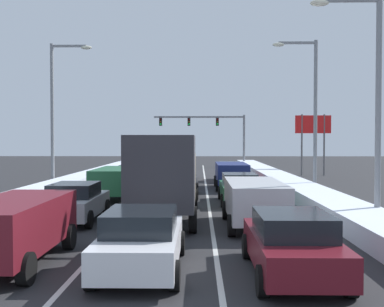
{
  "coord_description": "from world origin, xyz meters",
  "views": [
    {
      "loc": [
        1.24,
        -4.55,
        3.2
      ],
      "look_at": [
        0.54,
        40.16,
        1.9
      ],
      "focal_mm": 43.61,
      "sensor_mm": 36.0,
      "label": 1
    }
  ],
  "objects_px": {
    "sedan_red_right_lane_fifth": "(230,171)",
    "roadside_sign_right": "(313,131)",
    "box_truck_center_lane_second": "(165,173)",
    "street_lamp_right_mid": "(310,103)",
    "street_lamp_left_mid": "(57,104)",
    "sedan_gray_center_lane_fifth": "(182,170)",
    "sedan_navy_left_lane_fourth": "(133,175)",
    "sedan_green_right_lane_third": "(239,188)",
    "sedan_black_center_lane_third": "(181,183)",
    "suv_green_left_lane_third": "(115,180)",
    "suv_silver_right_lane_second": "(255,200)",
    "sedan_silver_left_lane_second": "(75,202)",
    "suv_navy_right_lane_fourth": "(231,173)",
    "sedan_white_center_lane_nearest": "(141,240)",
    "sedan_charcoal_center_lane_fourth": "(181,176)",
    "suv_maroon_left_lane_nearest": "(13,225)",
    "sedan_maroon_right_lane_nearest": "(292,243)",
    "suv_red_left_lane_fifth": "(143,166)",
    "street_lamp_right_near": "(369,90)",
    "traffic_light_gantry": "(212,127)"
  },
  "relations": [
    {
      "from": "sedan_red_right_lane_fifth",
      "to": "sedan_gray_center_lane_fifth",
      "type": "relative_size",
      "value": 1.0
    },
    {
      "from": "sedan_green_right_lane_third",
      "to": "sedan_navy_left_lane_fourth",
      "type": "distance_m",
      "value": 10.55
    },
    {
      "from": "sedan_green_right_lane_third",
      "to": "sedan_red_right_lane_fifth",
      "type": "relative_size",
      "value": 1.0
    },
    {
      "from": "suv_maroon_left_lane_nearest",
      "to": "sedan_navy_left_lane_fourth",
      "type": "distance_m",
      "value": 19.99
    },
    {
      "from": "suv_navy_right_lane_fourth",
      "to": "suv_green_left_lane_third",
      "type": "bearing_deg",
      "value": -140.71
    },
    {
      "from": "sedan_black_center_lane_third",
      "to": "street_lamp_right_near",
      "type": "relative_size",
      "value": 0.53
    },
    {
      "from": "box_truck_center_lane_second",
      "to": "roadside_sign_right",
      "type": "height_order",
      "value": "roadside_sign_right"
    },
    {
      "from": "sedan_silver_left_lane_second",
      "to": "traffic_light_gantry",
      "type": "height_order",
      "value": "traffic_light_gantry"
    },
    {
      "from": "suv_red_left_lane_fifth",
      "to": "street_lamp_right_near",
      "type": "relative_size",
      "value": 0.58
    },
    {
      "from": "sedan_white_center_lane_nearest",
      "to": "street_lamp_right_mid",
      "type": "relative_size",
      "value": 0.5
    },
    {
      "from": "sedan_silver_left_lane_second",
      "to": "sedan_navy_left_lane_fourth",
      "type": "distance_m",
      "value": 13.59
    },
    {
      "from": "sedan_navy_left_lane_fourth",
      "to": "roadside_sign_right",
      "type": "bearing_deg",
      "value": 34.68
    },
    {
      "from": "sedan_red_right_lane_fifth",
      "to": "sedan_green_right_lane_third",
      "type": "bearing_deg",
      "value": -91.65
    },
    {
      "from": "suv_silver_right_lane_second",
      "to": "roadside_sign_right",
      "type": "distance_m",
      "value": 26.44
    },
    {
      "from": "box_truck_center_lane_second",
      "to": "sedan_silver_left_lane_second",
      "type": "distance_m",
      "value": 3.71
    },
    {
      "from": "street_lamp_left_mid",
      "to": "roadside_sign_right",
      "type": "height_order",
      "value": "street_lamp_left_mid"
    },
    {
      "from": "street_lamp_right_mid",
      "to": "street_lamp_left_mid",
      "type": "height_order",
      "value": "street_lamp_left_mid"
    },
    {
      "from": "suv_maroon_left_lane_nearest",
      "to": "sedan_navy_left_lane_fourth",
      "type": "xyz_separation_m",
      "value": [
        0.22,
        19.99,
        -0.25
      ]
    },
    {
      "from": "street_lamp_left_mid",
      "to": "sedan_green_right_lane_third",
      "type": "bearing_deg",
      "value": -28.52
    },
    {
      "from": "sedan_charcoal_center_lane_fourth",
      "to": "street_lamp_right_near",
      "type": "distance_m",
      "value": 16.7
    },
    {
      "from": "sedan_red_right_lane_fifth",
      "to": "roadside_sign_right",
      "type": "xyz_separation_m",
      "value": [
        7.82,
        5.7,
        3.25
      ]
    },
    {
      "from": "street_lamp_right_near",
      "to": "sedan_black_center_lane_third",
      "type": "bearing_deg",
      "value": 129.96
    },
    {
      "from": "sedan_charcoal_center_lane_fourth",
      "to": "sedan_gray_center_lane_fifth",
      "type": "bearing_deg",
      "value": 91.39
    },
    {
      "from": "suv_navy_right_lane_fourth",
      "to": "sedan_navy_left_lane_fourth",
      "type": "bearing_deg",
      "value": 168.67
    },
    {
      "from": "sedan_gray_center_lane_fifth",
      "to": "sedan_navy_left_lane_fourth",
      "type": "distance_m",
      "value": 6.62
    },
    {
      "from": "sedan_navy_left_lane_fourth",
      "to": "street_lamp_left_mid",
      "type": "relative_size",
      "value": 0.48
    },
    {
      "from": "suv_navy_right_lane_fourth",
      "to": "suv_red_left_lane_fifth",
      "type": "relative_size",
      "value": 1.0
    },
    {
      "from": "box_truck_center_lane_second",
      "to": "street_lamp_left_mid",
      "type": "relative_size",
      "value": 0.78
    },
    {
      "from": "sedan_silver_left_lane_second",
      "to": "suv_red_left_lane_fifth",
      "type": "xyz_separation_m",
      "value": [
        0.16,
        20.51,
        0.25
      ]
    },
    {
      "from": "box_truck_center_lane_second",
      "to": "street_lamp_right_mid",
      "type": "relative_size",
      "value": 0.79
    },
    {
      "from": "sedan_silver_left_lane_second",
      "to": "suv_navy_right_lane_fourth",
      "type": "bearing_deg",
      "value": 60.32
    },
    {
      "from": "suv_silver_right_lane_second",
      "to": "sedan_green_right_lane_third",
      "type": "relative_size",
      "value": 1.09
    },
    {
      "from": "sedan_green_right_lane_third",
      "to": "sedan_silver_left_lane_second",
      "type": "distance_m",
      "value": 8.71
    },
    {
      "from": "traffic_light_gantry",
      "to": "roadside_sign_right",
      "type": "xyz_separation_m",
      "value": [
        8.67,
        -13.86,
        -0.72
      ]
    },
    {
      "from": "street_lamp_right_near",
      "to": "sedan_red_right_lane_fifth",
      "type": "bearing_deg",
      "value": 101.65
    },
    {
      "from": "box_truck_center_lane_second",
      "to": "suv_navy_right_lane_fourth",
      "type": "bearing_deg",
      "value": 74.05
    },
    {
      "from": "sedan_gray_center_lane_fifth",
      "to": "street_lamp_right_mid",
      "type": "distance_m",
      "value": 13.51
    },
    {
      "from": "sedan_white_center_lane_nearest",
      "to": "sedan_navy_left_lane_fourth",
      "type": "bearing_deg",
      "value": 98.69
    },
    {
      "from": "sedan_white_center_lane_nearest",
      "to": "box_truck_center_lane_second",
      "type": "distance_m",
      "value": 7.17
    },
    {
      "from": "suv_green_left_lane_third",
      "to": "sedan_navy_left_lane_fourth",
      "type": "height_order",
      "value": "suv_green_left_lane_third"
    },
    {
      "from": "sedan_gray_center_lane_fifth",
      "to": "suv_red_left_lane_fifth",
      "type": "bearing_deg",
      "value": 161.73
    },
    {
      "from": "sedan_white_center_lane_nearest",
      "to": "sedan_charcoal_center_lane_fourth",
      "type": "distance_m",
      "value": 20.39
    },
    {
      "from": "sedan_white_center_lane_nearest",
      "to": "street_lamp_left_mid",
      "type": "xyz_separation_m",
      "value": [
        -7.61,
        18.23,
        4.71
      ]
    },
    {
      "from": "suv_red_left_lane_fifth",
      "to": "street_lamp_right_near",
      "type": "xyz_separation_m",
      "value": [
        10.99,
        -21.3,
        4.04
      ]
    },
    {
      "from": "suv_silver_right_lane_second",
      "to": "sedan_navy_left_lane_fourth",
      "type": "bearing_deg",
      "value": 113.99
    },
    {
      "from": "suv_navy_right_lane_fourth",
      "to": "street_lamp_left_mid",
      "type": "distance_m",
      "value": 12.02
    },
    {
      "from": "street_lamp_left_mid",
      "to": "sedan_charcoal_center_lane_fourth",
      "type": "bearing_deg",
      "value": 15.54
    },
    {
      "from": "sedan_silver_left_lane_second",
      "to": "street_lamp_right_near",
      "type": "distance_m",
      "value": 11.98
    },
    {
      "from": "sedan_black_center_lane_third",
      "to": "suv_green_left_lane_third",
      "type": "height_order",
      "value": "suv_green_left_lane_third"
    },
    {
      "from": "sedan_maroon_right_lane_nearest",
      "to": "suv_red_left_lane_fifth",
      "type": "bearing_deg",
      "value": 103.93
    }
  ]
}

